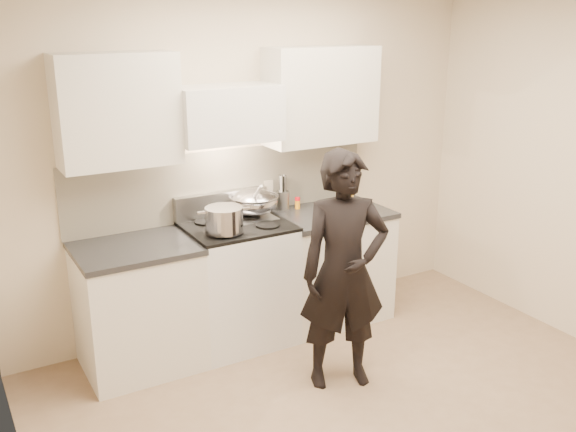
{
  "coord_description": "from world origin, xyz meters",
  "views": [
    {
      "loc": [
        -2.23,
        -2.68,
        2.43
      ],
      "look_at": [
        -0.08,
        1.05,
        1.08
      ],
      "focal_mm": 40.0,
      "sensor_mm": 36.0,
      "label": 1
    }
  ],
  "objects_px": {
    "stove": "(238,283)",
    "person": "(344,271)",
    "wok": "(254,202)",
    "counter_right": "(329,264)",
    "utensil_crock": "(283,199)"
  },
  "relations": [
    {
      "from": "stove",
      "to": "person",
      "type": "relative_size",
      "value": 0.59
    },
    {
      "from": "stove",
      "to": "wok",
      "type": "xyz_separation_m",
      "value": [
        0.2,
        0.11,
        0.59
      ]
    },
    {
      "from": "stove",
      "to": "counter_right",
      "type": "height_order",
      "value": "stove"
    },
    {
      "from": "counter_right",
      "to": "utensil_crock",
      "type": "height_order",
      "value": "utensil_crock"
    },
    {
      "from": "wok",
      "to": "utensil_crock",
      "type": "relative_size",
      "value": 1.69
    },
    {
      "from": "stove",
      "to": "counter_right",
      "type": "bearing_deg",
      "value": 0.0
    },
    {
      "from": "utensil_crock",
      "to": "person",
      "type": "distance_m",
      "value": 1.17
    },
    {
      "from": "stove",
      "to": "person",
      "type": "xyz_separation_m",
      "value": [
        0.35,
        -0.89,
        0.34
      ]
    },
    {
      "from": "utensil_crock",
      "to": "stove",
      "type": "bearing_deg",
      "value": -155.17
    },
    {
      "from": "counter_right",
      "to": "utensil_crock",
      "type": "xyz_separation_m",
      "value": [
        -0.3,
        0.25,
        0.55
      ]
    },
    {
      "from": "wok",
      "to": "person",
      "type": "height_order",
      "value": "person"
    },
    {
      "from": "wok",
      "to": "counter_right",
      "type": "bearing_deg",
      "value": -9.96
    },
    {
      "from": "wok",
      "to": "utensil_crock",
      "type": "xyz_separation_m",
      "value": [
        0.33,
        0.13,
        -0.06
      ]
    },
    {
      "from": "counter_right",
      "to": "stove",
      "type": "bearing_deg",
      "value": -180.0
    },
    {
      "from": "stove",
      "to": "wok",
      "type": "height_order",
      "value": "wok"
    }
  ]
}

